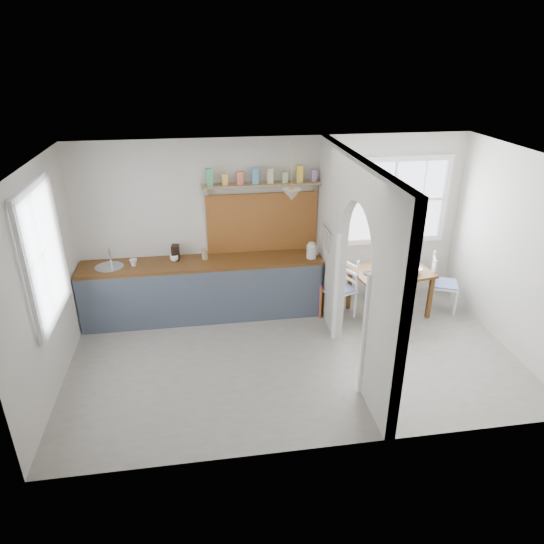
{
  "coord_description": "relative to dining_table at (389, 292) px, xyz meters",
  "views": [
    {
      "loc": [
        -1.1,
        -5.22,
        3.71
      ],
      "look_at": [
        -0.24,
        0.36,
        1.1
      ],
      "focal_mm": 32.0,
      "sensor_mm": 36.0,
      "label": 1
    }
  ],
  "objects": [
    {
      "name": "kettle",
      "position": [
        -1.17,
        0.22,
        0.66
      ],
      "size": [
        0.24,
        0.22,
        0.24
      ],
      "primitive_type": null,
      "rotation": [
        0.0,
        0.0,
        0.38
      ],
      "color": "silver",
      "rests_on": "counter"
    },
    {
      "name": "bowl",
      "position": [
        0.27,
        -0.08,
        0.39
      ],
      "size": [
        0.35,
        0.35,
        0.07
      ],
      "primitive_type": "imported",
      "rotation": [
        0.0,
        0.0,
        0.2
      ],
      "color": "white",
      "rests_on": "dining_table"
    },
    {
      "name": "vase",
      "position": [
        0.05,
        0.15,
        0.44
      ],
      "size": [
        0.18,
        0.18,
        0.17
      ],
      "primitive_type": "imported",
      "rotation": [
        0.0,
        0.0,
        -0.07
      ],
      "color": "#66456D",
      "rests_on": "dining_table"
    },
    {
      "name": "mug_b",
      "position": [
        -3.16,
        0.41,
        0.6
      ],
      "size": [
        0.14,
        0.14,
        0.1
      ],
      "primitive_type": "imported",
      "rotation": [
        0.0,
        0.0,
        -0.13
      ],
      "color": "white",
      "rests_on": "counter"
    },
    {
      "name": "counter",
      "position": [
        -2.77,
        0.36,
        0.1
      ],
      "size": [
        3.5,
        0.6,
        0.9
      ],
      "color": "#482C0D",
      "rests_on": "floor"
    },
    {
      "name": "sink",
      "position": [
        -4.07,
        0.33,
        0.54
      ],
      "size": [
        0.4,
        0.4,
        0.02
      ],
      "primitive_type": "cylinder",
      "color": "silver",
      "rests_on": "counter"
    },
    {
      "name": "towel_orange",
      "position": [
        -1.06,
        -0.02,
        -0.1
      ],
      "size": [
        0.02,
        0.03,
        0.53
      ],
      "primitive_type": "cube",
      "color": "#C06A1A",
      "rests_on": "counter"
    },
    {
      "name": "chair_left",
      "position": [
        -0.8,
        0.03,
        0.11
      ],
      "size": [
        0.56,
        0.56,
        0.94
      ],
      "primitive_type": null,
      "rotation": [
        0.0,
        0.0,
        -1.17
      ],
      "color": "white",
      "rests_on": "floor"
    },
    {
      "name": "nook_window",
      "position": [
        0.16,
        0.59,
        1.25
      ],
      "size": [
        1.76,
        0.1,
        1.3
      ],
      "primitive_type": null,
      "color": "white",
      "rests_on": "walls"
    },
    {
      "name": "utensil_rail",
      "position": [
        -1.03,
        -0.07,
        1.1
      ],
      "size": [
        0.02,
        0.5,
        0.02
      ],
      "primitive_type": "cylinder",
      "rotation": [
        1.57,
        0.0,
        0.0
      ],
      "color": "silver",
      "rests_on": "partition"
    },
    {
      "name": "floor",
      "position": [
        -1.64,
        -0.97,
        -0.35
      ],
      "size": [
        5.8,
        3.2,
        0.01
      ],
      "primitive_type": "cube",
      "color": "gray",
      "rests_on": "ground"
    },
    {
      "name": "table_cup",
      "position": [
        -0.1,
        -0.12,
        0.39
      ],
      "size": [
        0.11,
        0.11,
        0.08
      ],
      "primitive_type": "imported",
      "rotation": [
        0.0,
        0.0,
        0.3
      ],
      "color": "#5D8554",
      "rests_on": "dining_table"
    },
    {
      "name": "jar",
      "position": [
        -2.72,
        0.42,
        0.62
      ],
      "size": [
        0.12,
        0.12,
        0.15
      ],
      "primitive_type": "cylinder",
      "rotation": [
        0.0,
        0.0,
        0.41
      ],
      "color": "#9D8958",
      "rests_on": "counter"
    },
    {
      "name": "shelf",
      "position": [
        -1.85,
        0.52,
        1.65
      ],
      "size": [
        1.75,
        0.2,
        0.21
      ],
      "color": "tan",
      "rests_on": "walls"
    },
    {
      "name": "ceiling",
      "position": [
        -1.64,
        -0.97,
        2.25
      ],
      "size": [
        5.8,
        3.2,
        0.01
      ],
      "primitive_type": "cube",
      "color": "beige",
      "rests_on": "walls"
    },
    {
      "name": "walls",
      "position": [
        -1.64,
        -0.97,
        0.95
      ],
      "size": [
        5.81,
        3.21,
        2.6
      ],
      "color": "beige",
      "rests_on": "floor"
    },
    {
      "name": "partition",
      "position": [
        -0.94,
        -0.91,
        1.1
      ],
      "size": [
        0.12,
        3.2,
        2.6
      ],
      "color": "beige",
      "rests_on": "floor"
    },
    {
      "name": "mug_a",
      "position": [
        -3.73,
        0.32,
        0.6
      ],
      "size": [
        0.13,
        0.13,
        0.1
      ],
      "primitive_type": "imported",
      "rotation": [
        0.0,
        0.0,
        -0.3
      ],
      "color": "silver",
      "rests_on": "counter"
    },
    {
      "name": "plate",
      "position": [
        -0.37,
        -0.05,
        0.36
      ],
      "size": [
        0.2,
        0.2,
        0.01
      ],
      "primitive_type": "cylinder",
      "rotation": [
        0.0,
        0.0,
        -0.26
      ],
      "color": "black",
      "rests_on": "dining_table"
    },
    {
      "name": "towel_magenta",
      "position": [
        -1.06,
        0.02,
        -0.08
      ],
      "size": [
        0.02,
        0.03,
        0.54
      ],
      "primitive_type": "cube",
      "color": "#DD3D9A",
      "rests_on": "counter"
    },
    {
      "name": "chair_right",
      "position": [
        0.87,
        -0.02,
        0.09
      ],
      "size": [
        0.53,
        0.53,
        0.89
      ],
      "primitive_type": null,
      "rotation": [
        0.0,
        0.0,
        1.17
      ],
      "color": "white",
      "rests_on": "floor"
    },
    {
      "name": "backsplash",
      "position": [
        -1.85,
        0.61,
        1.0
      ],
      "size": [
        1.65,
        0.03,
        0.9
      ],
      "primitive_type": "cube",
      "color": "brown",
      "rests_on": "walls"
    },
    {
      "name": "dining_table",
      "position": [
        0.0,
        0.0,
        0.0
      ],
      "size": [
        1.24,
        0.93,
        0.71
      ],
      "primitive_type": null,
      "rotation": [
        0.0,
        0.0,
        0.16
      ],
      "color": "#482C0D",
      "rests_on": "floor"
    },
    {
      "name": "kitchen_window",
      "position": [
        -4.51,
        -0.97,
        1.3
      ],
      "size": [
        0.1,
        1.16,
        1.5
      ],
      "primitive_type": null,
      "color": "white",
      "rests_on": "walls"
    },
    {
      "name": "pendant_lamp",
      "position": [
        -1.49,
        0.18,
        1.53
      ],
      "size": [
        0.26,
        0.26,
        0.16
      ],
      "primitive_type": "cone",
      "color": "beige",
      "rests_on": "ceiling"
    },
    {
      "name": "knife_block",
      "position": [
        -3.14,
        0.46,
        0.66
      ],
      "size": [
        0.12,
        0.15,
        0.22
      ],
      "primitive_type": "cube",
      "rotation": [
        0.0,
        0.0,
        -0.11
      ],
      "color": "black",
      "rests_on": "counter"
    }
  ]
}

